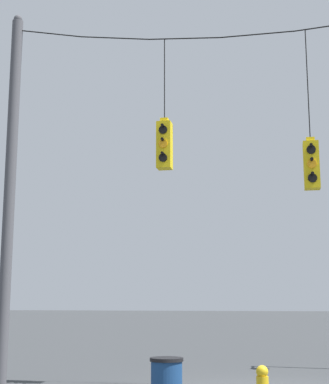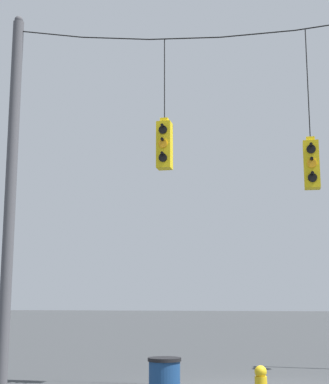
% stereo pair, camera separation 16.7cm
% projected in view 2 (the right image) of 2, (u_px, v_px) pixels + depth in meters
% --- Properties ---
extents(utility_pole_left, '(0.28, 0.28, 9.22)m').
position_uv_depth(utility_pole_left, '(11.00, 190.00, 14.52)').
color(utility_pole_left, '#4C4C51').
rests_on(utility_pole_left, ground_plane).
extents(span_wire, '(12.29, 0.03, 0.72)m').
position_uv_depth(span_wire, '(257.00, 25.00, 13.94)').
color(span_wire, black).
extents(traffic_light_over_intersection, '(0.34, 0.46, 3.25)m').
position_uv_depth(traffic_light_over_intersection, '(164.00, 144.00, 13.88)').
color(traffic_light_over_intersection, yellow).
extents(traffic_light_near_right_pole, '(0.34, 0.46, 3.79)m').
position_uv_depth(traffic_light_near_right_pole, '(311.00, 163.00, 13.08)').
color(traffic_light_near_right_pole, yellow).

